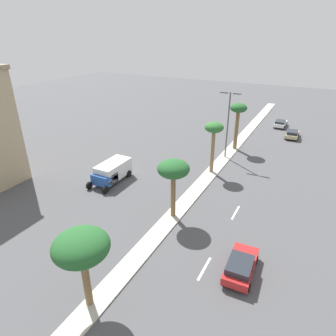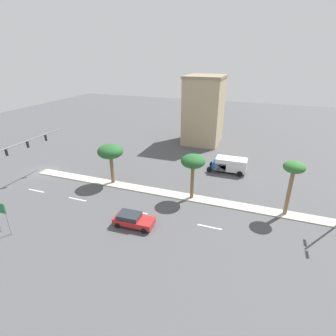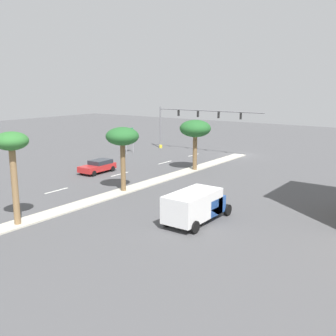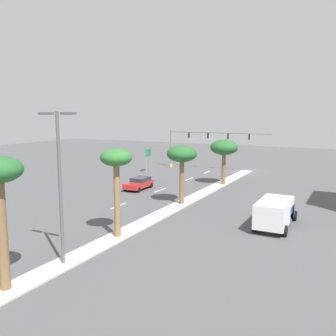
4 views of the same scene
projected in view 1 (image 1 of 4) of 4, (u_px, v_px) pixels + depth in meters
ground_plane at (198, 188)px, 35.73m from camera, size 160.00×160.00×0.00m
median_curb at (221, 161)px, 43.04m from camera, size 1.80×82.10×0.12m
lane_stripe_near at (204, 269)px, 23.76m from camera, size 0.20×2.80×0.01m
lane_stripe_far at (236, 213)px, 31.02m from camera, size 0.20×2.80×0.01m
palm_tree_far at (81, 248)px, 18.61m from camera, size 3.69×3.69×5.96m
palm_tree_leading at (173, 170)px, 28.23m from camera, size 3.12×3.12×6.12m
palm_tree_center at (214, 131)px, 37.36m from camera, size 2.41×2.41×6.79m
palm_tree_left at (238, 112)px, 44.97m from camera, size 2.56×2.56×7.23m
street_lamp_right at (228, 120)px, 42.01m from camera, size 2.90×0.24×9.54m
sedan_white_trailing at (281, 123)px, 58.01m from camera, size 2.11×4.37×1.32m
sedan_red_far at (241, 266)px, 22.97m from camera, size 2.26×4.58×1.47m
sedan_tan_rear at (292, 134)px, 52.10m from camera, size 2.23×4.34×1.38m
box_truck at (111, 172)px, 36.87m from camera, size 2.68×6.15×2.42m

